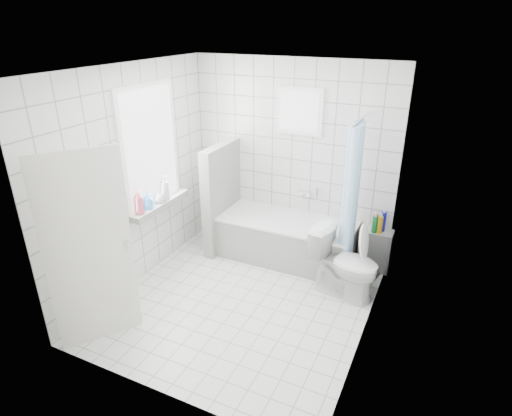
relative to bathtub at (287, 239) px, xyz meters
The scene contains 19 objects.
ground 1.17m from the bathtub, 95.66° to the right, with size 3.00×3.00×0.00m, color white.
ceiling 2.57m from the bathtub, 95.66° to the right, with size 3.00×3.00×0.00m, color white.
wall_back 1.08m from the bathtub, 106.57° to the left, with size 2.80×0.02×2.60m, color white.
wall_front 2.81m from the bathtub, 92.43° to the right, with size 2.80×0.02×2.60m, color white.
wall_left 2.14m from the bathtub, 143.34° to the right, with size 0.02×3.00×2.60m, color white.
wall_right 1.99m from the bathtub, 41.13° to the right, with size 0.02×3.00×2.60m, color white.
window_left 2.13m from the bathtub, 150.64° to the right, with size 0.01×0.90×1.40m, color white.
window_back 1.69m from the bathtub, 92.01° to the left, with size 0.50×0.01×0.50m, color white.
window_sill 1.74m from the bathtub, 149.87° to the right, with size 0.18×1.02×0.08m, color white.
door 2.64m from the bathtub, 116.57° to the right, with size 0.04×0.80×2.00m, color silver.
bathtub is the anchor object (origin of this frame).
partition_wall 1.07m from the bathtub, behind, with size 0.15×0.85×1.50m, color white.
tiled_ledge 1.16m from the bathtub, 12.70° to the left, with size 0.40×0.24×0.55m, color white.
toilet 1.04m from the bathtub, 27.35° to the right, with size 0.46×0.81×0.83m, color white.
curtain_rod 1.90m from the bathtub, ahead, with size 0.02×0.02×0.80m, color silver.
shower_curtain 1.18m from the bathtub, 10.47° to the right, with size 0.14×0.48×1.78m, color #54ACF7, non-canonical shape.
tub_faucet 0.66m from the bathtub, 73.38° to the left, with size 0.18×0.06×0.06m, color silver.
sill_bottles 1.85m from the bathtub, 146.54° to the right, with size 0.16×0.63×0.32m.
ledge_bottles 1.22m from the bathtub, 11.76° to the left, with size 0.16×0.15×0.26m.
Camera 1 is at (1.91, -3.66, 3.04)m, focal length 30.00 mm.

